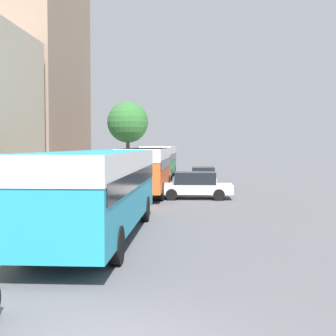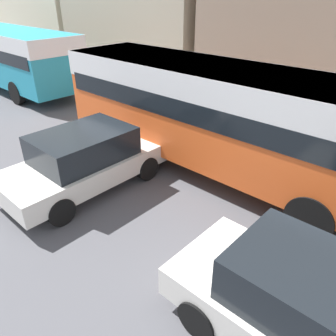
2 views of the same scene
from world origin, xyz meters
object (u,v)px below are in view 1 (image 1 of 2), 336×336
(bus_following, at_px, (147,164))
(pedestrian_walking_away, at_px, (117,169))
(bus_lead, at_px, (99,181))
(bus_third_in_line, at_px, (160,157))
(car_far_curb, at_px, (203,178))
(car_crossing, at_px, (195,185))

(bus_following, bearing_deg, pedestrian_walking_away, 108.63)
(bus_lead, bearing_deg, bus_third_in_line, 90.25)
(pedestrian_walking_away, bearing_deg, bus_third_in_line, 48.62)
(bus_third_in_line, relative_size, pedestrian_walking_away, 6.38)
(car_far_curb, bearing_deg, bus_third_in_line, -70.52)
(bus_following, height_order, car_far_curb, bus_following)
(car_far_curb, relative_size, pedestrian_walking_away, 2.32)
(car_crossing, height_order, pedestrian_walking_away, pedestrian_walking_away)
(bus_lead, xyz_separation_m, pedestrian_walking_away, (-3.49, 24.26, -0.85))
(bus_third_in_line, distance_m, car_crossing, 17.03)
(bus_lead, relative_size, car_far_curb, 2.80)
(bus_third_in_line, distance_m, car_far_curb, 11.52)
(bus_lead, bearing_deg, bus_following, 89.20)
(bus_following, height_order, car_crossing, bus_following)
(bus_third_in_line, bearing_deg, bus_following, -88.80)
(bus_third_in_line, distance_m, pedestrian_walking_away, 5.18)
(bus_following, height_order, bus_third_in_line, bus_third_in_line)
(bus_third_in_line, relative_size, car_far_curb, 2.76)
(car_far_curb, bearing_deg, bus_following, 48.25)
(car_far_curb, distance_m, pedestrian_walking_away, 10.02)
(pedestrian_walking_away, bearing_deg, car_crossing, -62.65)
(bus_lead, height_order, bus_following, bus_following)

